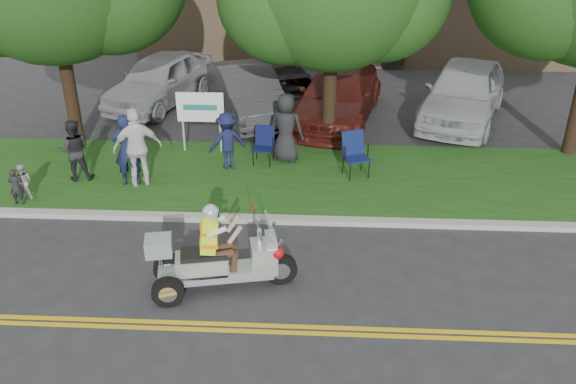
{
  "coord_description": "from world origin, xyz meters",
  "views": [
    {
      "loc": [
        0.19,
        -8.49,
        6.83
      ],
      "look_at": [
        -0.35,
        2.0,
        1.31
      ],
      "focal_mm": 38.0,
      "sensor_mm": 36.0,
      "label": 1
    }
  ],
  "objects_px": {
    "parked_car_far_left": "(160,79)",
    "parked_car_right": "(338,96)",
    "spectator_adult_mid": "(74,150)",
    "trike_scooter": "(216,261)",
    "spectator_adult_right": "(138,148)",
    "parked_car_left": "(247,92)",
    "spectator_adult_left": "(127,150)",
    "lawn_chair_b": "(355,151)",
    "parked_car_mid": "(292,96)",
    "lawn_chair_a": "(264,142)",
    "parked_car_far_right": "(464,92)"
  },
  "relations": [
    {
      "from": "trike_scooter",
      "to": "parked_car_right",
      "type": "relative_size",
      "value": 0.51
    },
    {
      "from": "spectator_adult_right",
      "to": "parked_car_far_left",
      "type": "relative_size",
      "value": 0.41
    },
    {
      "from": "spectator_adult_left",
      "to": "parked_car_far_left",
      "type": "xyz_separation_m",
      "value": [
        -0.69,
        6.1,
        -0.18
      ]
    },
    {
      "from": "lawn_chair_a",
      "to": "spectator_adult_right",
      "type": "distance_m",
      "value": 3.24
    },
    {
      "from": "parked_car_right",
      "to": "parked_car_far_right",
      "type": "height_order",
      "value": "parked_car_far_right"
    },
    {
      "from": "spectator_adult_right",
      "to": "parked_car_far_right",
      "type": "height_order",
      "value": "spectator_adult_right"
    },
    {
      "from": "lawn_chair_a",
      "to": "parked_car_far_left",
      "type": "xyz_separation_m",
      "value": [
        -3.83,
        4.67,
        0.17
      ]
    },
    {
      "from": "parked_car_far_left",
      "to": "parked_car_right",
      "type": "distance_m",
      "value": 5.92
    },
    {
      "from": "spectator_adult_mid",
      "to": "parked_car_far_left",
      "type": "bearing_deg",
      "value": -109.22
    },
    {
      "from": "spectator_adult_right",
      "to": "parked_car_far_right",
      "type": "xyz_separation_m",
      "value": [
        8.66,
        5.09,
        -0.18
      ]
    },
    {
      "from": "lawn_chair_a",
      "to": "parked_car_right",
      "type": "height_order",
      "value": "parked_car_right"
    },
    {
      "from": "lawn_chair_b",
      "to": "spectator_adult_left",
      "type": "distance_m",
      "value": 5.5
    },
    {
      "from": "spectator_adult_right",
      "to": "parked_car_right",
      "type": "relative_size",
      "value": 0.36
    },
    {
      "from": "spectator_adult_left",
      "to": "parked_car_far_left",
      "type": "relative_size",
      "value": 0.37
    },
    {
      "from": "spectator_adult_left",
      "to": "parked_car_left",
      "type": "distance_m",
      "value": 5.55
    },
    {
      "from": "lawn_chair_b",
      "to": "parked_car_mid",
      "type": "bearing_deg",
      "value": 91.11
    },
    {
      "from": "trike_scooter",
      "to": "parked_car_left",
      "type": "distance_m",
      "value": 9.02
    },
    {
      "from": "parked_car_mid",
      "to": "spectator_adult_left",
      "type": "bearing_deg",
      "value": -149.13
    },
    {
      "from": "spectator_adult_right",
      "to": "parked_car_right",
      "type": "distance_m",
      "value": 6.9
    },
    {
      "from": "parked_car_far_left",
      "to": "parked_car_mid",
      "type": "height_order",
      "value": "parked_car_far_left"
    },
    {
      "from": "lawn_chair_b",
      "to": "parked_car_left",
      "type": "relative_size",
      "value": 0.23
    },
    {
      "from": "lawn_chair_b",
      "to": "spectator_adult_right",
      "type": "height_order",
      "value": "spectator_adult_right"
    },
    {
      "from": "spectator_adult_mid",
      "to": "parked_car_far_left",
      "type": "distance_m",
      "value": 5.95
    },
    {
      "from": "parked_car_far_right",
      "to": "lawn_chair_a",
      "type": "bearing_deg",
      "value": -127.4
    },
    {
      "from": "trike_scooter",
      "to": "spectator_adult_mid",
      "type": "bearing_deg",
      "value": 123.18
    },
    {
      "from": "trike_scooter",
      "to": "spectator_adult_left",
      "type": "height_order",
      "value": "spectator_adult_left"
    },
    {
      "from": "spectator_adult_left",
      "to": "parked_car_mid",
      "type": "xyz_separation_m",
      "value": [
        3.68,
        5.13,
        -0.32
      ]
    },
    {
      "from": "spectator_adult_left",
      "to": "parked_car_right",
      "type": "height_order",
      "value": "spectator_adult_left"
    },
    {
      "from": "parked_car_mid",
      "to": "parked_car_right",
      "type": "xyz_separation_m",
      "value": [
        1.42,
        -0.24,
        0.1
      ]
    },
    {
      "from": "lawn_chair_b",
      "to": "parked_car_left",
      "type": "distance_m",
      "value": 5.25
    },
    {
      "from": "spectator_adult_mid",
      "to": "spectator_adult_right",
      "type": "height_order",
      "value": "spectator_adult_right"
    },
    {
      "from": "parked_car_left",
      "to": "parked_car_mid",
      "type": "height_order",
      "value": "parked_car_left"
    },
    {
      "from": "spectator_adult_mid",
      "to": "parked_car_mid",
      "type": "distance_m",
      "value": 7.06
    },
    {
      "from": "parked_car_right",
      "to": "parked_car_left",
      "type": "bearing_deg",
      "value": -170.22
    },
    {
      "from": "parked_car_left",
      "to": "parked_car_far_left",
      "type": "bearing_deg",
      "value": 139.51
    },
    {
      "from": "spectator_adult_right",
      "to": "parked_car_mid",
      "type": "bearing_deg",
      "value": -144.81
    },
    {
      "from": "trike_scooter",
      "to": "parked_car_far_right",
      "type": "distance_m",
      "value": 10.96
    },
    {
      "from": "spectator_adult_mid",
      "to": "parked_car_far_left",
      "type": "height_order",
      "value": "spectator_adult_mid"
    },
    {
      "from": "spectator_adult_right",
      "to": "parked_car_left",
      "type": "height_order",
      "value": "spectator_adult_right"
    },
    {
      "from": "lawn_chair_a",
      "to": "spectator_adult_mid",
      "type": "distance_m",
      "value": 4.67
    },
    {
      "from": "lawn_chair_a",
      "to": "parked_car_left",
      "type": "distance_m",
      "value": 3.71
    },
    {
      "from": "trike_scooter",
      "to": "spectator_adult_mid",
      "type": "relative_size",
      "value": 1.76
    },
    {
      "from": "spectator_adult_mid",
      "to": "trike_scooter",
      "type": "bearing_deg",
      "value": 121.79
    },
    {
      "from": "spectator_adult_left",
      "to": "parked_car_left",
      "type": "relative_size",
      "value": 0.37
    },
    {
      "from": "lawn_chair_a",
      "to": "parked_car_right",
      "type": "xyz_separation_m",
      "value": [
        1.97,
        3.46,
        0.13
      ]
    },
    {
      "from": "spectator_adult_left",
      "to": "parked_car_mid",
      "type": "height_order",
      "value": "spectator_adult_left"
    },
    {
      "from": "parked_car_far_left",
      "to": "parked_car_left",
      "type": "height_order",
      "value": "parked_car_far_left"
    },
    {
      "from": "trike_scooter",
      "to": "parked_car_mid",
      "type": "bearing_deg",
      "value": 72.65
    },
    {
      "from": "spectator_adult_right",
      "to": "parked_car_far_left",
      "type": "height_order",
      "value": "spectator_adult_right"
    },
    {
      "from": "spectator_adult_mid",
      "to": "lawn_chair_b",
      "type": "bearing_deg",
      "value": 172.62
    }
  ]
}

